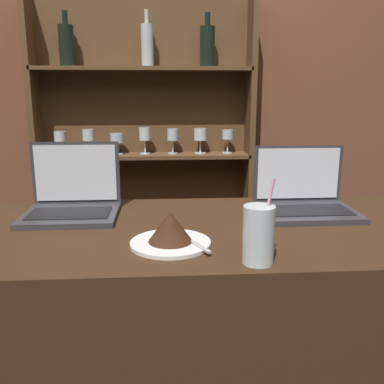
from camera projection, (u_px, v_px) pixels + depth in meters
bar_counter at (176, 366)px, 1.39m from camera, size 1.61×0.69×0.95m
back_wall at (168, 91)px, 2.37m from camera, size 7.00×0.06×2.70m
back_shelf at (146, 162)px, 2.38m from camera, size 1.17×0.18×1.83m
laptop_near at (72, 200)px, 1.40m from camera, size 0.30×0.25×0.23m
laptop_far at (304, 199)px, 1.44m from camera, size 0.31×0.25×0.21m
cake_plate at (170, 231)px, 1.13m from camera, size 0.21×0.21×0.09m
water_glass at (259, 235)px, 1.00m from camera, size 0.08×0.08×0.21m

